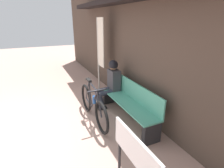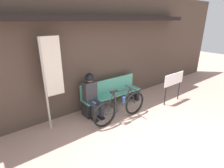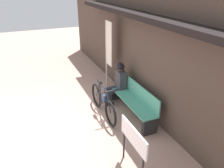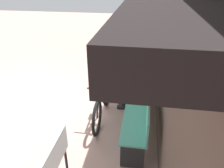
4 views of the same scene
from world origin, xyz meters
TOP-DOWN VIEW (x-y plane):
  - ground_plane at (0.00, 0.00)m, footprint 24.00×24.00m
  - storefront_wall at (0.00, 2.82)m, footprint 12.00×0.56m
  - park_bench_near at (0.34, 2.43)m, footprint 1.90×0.42m
  - bicycle at (0.07, 1.69)m, footprint 1.66×0.40m
  - person_seated at (-0.40, 2.33)m, footprint 0.34×0.59m
  - banner_pole at (-1.36, 2.43)m, footprint 0.45×0.05m
  - signboard at (2.03, 1.51)m, footprint 0.89×0.04m

SIDE VIEW (x-z plane):
  - ground_plane at x=0.00m, z-range 0.00..0.00m
  - bicycle at x=0.07m, z-range -0.09..0.80m
  - park_bench_near at x=0.34m, z-range -0.02..0.82m
  - person_seated at x=-0.40m, z-range 0.09..1.28m
  - signboard at x=2.03m, z-range 0.23..1.18m
  - banner_pole at x=-1.36m, z-range 0.27..2.43m
  - storefront_wall at x=0.00m, z-range 0.06..3.26m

